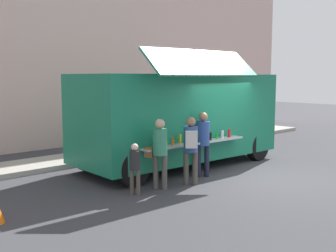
% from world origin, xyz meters
% --- Properties ---
extents(ground_plane, '(60.00, 60.00, 0.00)m').
position_xyz_m(ground_plane, '(0.00, 0.00, 0.00)').
color(ground_plane, '#38383D').
extents(curb_strip, '(28.00, 1.60, 0.15)m').
position_xyz_m(curb_strip, '(-4.54, 5.14, 0.07)').
color(curb_strip, '#9E998E').
rests_on(curb_strip, ground).
extents(food_truck_main, '(6.41, 3.41, 3.38)m').
position_xyz_m(food_truck_main, '(-0.53, 2.52, 1.51)').
color(food_truck_main, '#187754').
rests_on(food_truck_main, ground).
extents(trash_bin, '(0.60, 0.60, 0.92)m').
position_xyz_m(trash_bin, '(3.47, 4.84, 0.46)').
color(trash_bin, '#2D663A').
rests_on(trash_bin, ground).
extents(customer_front_ordering, '(0.35, 0.35, 1.74)m').
position_xyz_m(customer_front_ordering, '(-1.06, 1.07, 1.04)').
color(customer_front_ordering, '#1F2137').
rests_on(customer_front_ordering, ground).
extents(customer_mid_with_backpack, '(0.52, 0.53, 1.69)m').
position_xyz_m(customer_mid_with_backpack, '(-1.91, 0.70, 1.03)').
color(customer_mid_with_backpack, '#49463E').
rests_on(customer_mid_with_backpack, ground).
extents(customer_rear_waiting, '(0.42, 0.53, 1.68)m').
position_xyz_m(customer_rear_waiting, '(-2.72, 0.95, 1.00)').
color(customer_rear_waiting, '#4D4943').
rests_on(customer_rear_waiting, ground).
extents(child_near_queue, '(0.24, 0.24, 1.18)m').
position_xyz_m(child_near_queue, '(-3.45, 0.96, 0.71)').
color(child_near_queue, '#4F453F').
rests_on(child_near_queue, ground).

